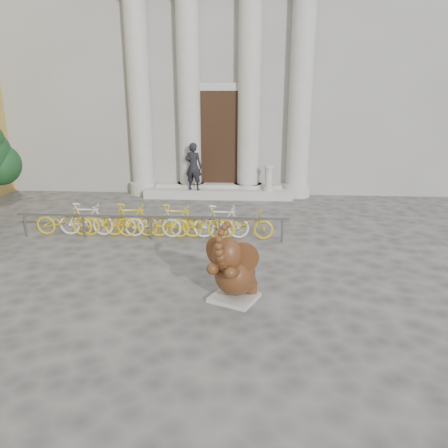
{
  "coord_description": "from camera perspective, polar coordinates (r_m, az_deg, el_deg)",
  "views": [
    {
      "loc": [
        1.39,
        -8.11,
        4.16
      ],
      "look_at": [
        0.73,
        1.93,
        1.1
      ],
      "focal_mm": 35.0,
      "sensor_mm": 36.0,
      "label": 1
    }
  ],
  "objects": [
    {
      "name": "pedestrian",
      "position": [
        17.57,
        -4.01,
        7.51
      ],
      "size": [
        0.77,
        0.59,
        1.89
      ],
      "primitive_type": "imported",
      "rotation": [
        0.0,
        0.0,
        2.93
      ],
      "color": "black",
      "rests_on": "entrance_steps"
    },
    {
      "name": "entrance_steps",
      "position": [
        18.01,
        -0.72,
        4.14
      ],
      "size": [
        6.0,
        1.2,
        0.36
      ],
      "primitive_type": "cube",
      "color": "#A8A59E",
      "rests_on": "ground"
    },
    {
      "name": "balustrade_post",
      "position": [
        17.54,
        5.83,
        5.85
      ],
      "size": [
        0.41,
        0.41,
        1.01
      ],
      "color": "#A8A59E",
      "rests_on": "entrance_steps"
    },
    {
      "name": "bike_rack",
      "position": [
        13.09,
        -9.29,
        0.44
      ],
      "size": [
        8.0,
        0.53,
        1.0
      ],
      "color": "slate",
      "rests_on": "ground"
    },
    {
      "name": "elephant_statue",
      "position": [
        8.96,
        1.27,
        -6.17
      ],
      "size": [
        1.22,
        1.41,
        1.78
      ],
      "rotation": [
        0.0,
        0.0,
        -0.43
      ],
      "color": "#A8A59E",
      "rests_on": "ground"
    },
    {
      "name": "classical_building",
      "position": [
        23.16,
        0.37,
        21.41
      ],
      "size": [
        22.0,
        10.7,
        12.0
      ],
      "color": "gray",
      "rests_on": "ground"
    },
    {
      "name": "ground",
      "position": [
        9.22,
        -5.38,
        -9.98
      ],
      "size": [
        80.0,
        80.0,
        0.0
      ],
      "primitive_type": "plane",
      "color": "#474442",
      "rests_on": "ground"
    }
  ]
}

